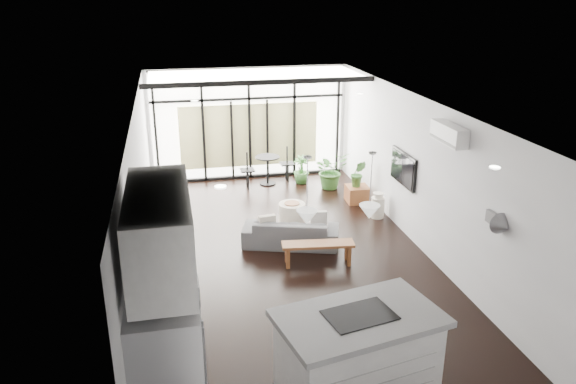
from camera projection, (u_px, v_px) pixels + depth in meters
name	position (u px, v px, depth m)	size (l,w,h in m)	color
floor	(292.00, 263.00, 10.01)	(5.00, 10.00, 0.00)	black
ceiling	(292.00, 108.00, 9.04)	(5.00, 10.00, 0.00)	white
wall_left	(140.00, 201.00, 9.04)	(0.02, 10.00, 2.80)	silver
wall_right	(428.00, 180.00, 10.02)	(0.02, 10.00, 2.80)	silver
wall_back	(249.00, 123.00, 14.12)	(5.00, 0.02, 2.80)	silver
wall_front	(414.00, 379.00, 4.94)	(5.00, 0.02, 2.80)	silver
glazing	(250.00, 124.00, 14.01)	(5.00, 0.20, 2.80)	black
skylight	(254.00, 74.00, 12.72)	(4.70, 1.90, 0.06)	white
neighbour_building	(249.00, 135.00, 14.17)	(3.50, 0.02, 1.60)	beige
island	(358.00, 353.00, 6.72)	(1.91, 1.14, 1.05)	white
cooktop	(360.00, 315.00, 6.54)	(0.80, 0.53, 0.01)	black
fridge	(168.00, 382.00, 5.65)	(0.70, 0.87, 1.80)	#A1A1A5
appliance_column	(172.00, 319.00, 6.33)	(0.58, 0.61, 2.25)	white
upper_cabinets	(160.00, 233.00, 5.57)	(0.62, 1.75, 0.86)	white
pendant_left	(307.00, 217.00, 6.80)	(0.26, 0.26, 0.18)	white
pendant_right	(369.00, 212.00, 6.96)	(0.26, 0.26, 0.18)	white
sofa	(291.00, 228.00, 10.62)	(1.81, 0.53, 0.71)	#4B4B4E
console_bench	(318.00, 253.00, 9.92)	(1.27, 0.32, 0.41)	brown
pouf	(292.00, 214.00, 11.62)	(0.55, 0.55, 0.44)	beige
crate	(357.00, 194.00, 12.81)	(0.49, 0.49, 0.37)	brown
plant_tall	(331.00, 174.00, 13.63)	(0.82, 0.91, 0.71)	#36682B
plant_med	(301.00, 175.00, 14.03)	(0.40, 0.71, 0.40)	#36682B
plant_crate	(358.00, 181.00, 12.69)	(0.34, 0.62, 0.27)	#36682B
milk_can	(378.00, 205.00, 11.91)	(0.28, 0.28, 0.56)	#EEE5CF
bistro_set	(268.00, 171.00, 13.90)	(1.47, 0.59, 0.70)	black
tv	(403.00, 168.00, 10.97)	(0.05, 1.10, 0.65)	black
ac_unit	(449.00, 134.00, 8.90)	(0.22, 0.90, 0.30)	white
framed_art	(141.00, 203.00, 8.53)	(0.04, 0.70, 0.90)	black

